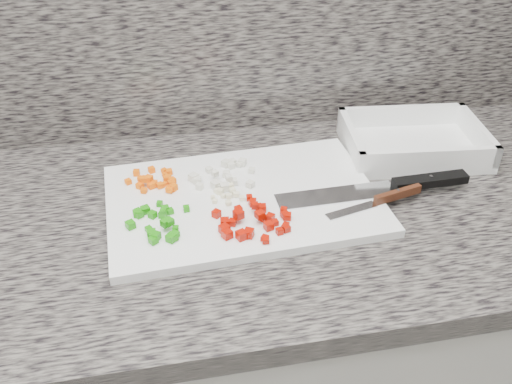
# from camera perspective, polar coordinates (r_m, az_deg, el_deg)

# --- Properties ---
(cabinet) EXTENTS (3.92, 0.62, 0.86)m
(cabinet) POSITION_cam_1_polar(r_m,az_deg,el_deg) (1.34, -5.76, -18.51)
(cabinet) COLOR beige
(cabinet) RESTS_ON ground
(countertop) EXTENTS (3.96, 0.64, 0.04)m
(countertop) POSITION_cam_1_polar(r_m,az_deg,el_deg) (1.02, -7.20, -3.09)
(countertop) COLOR #625D56
(countertop) RESTS_ON cabinet
(cutting_board) EXTENTS (0.49, 0.34, 0.02)m
(cutting_board) POSITION_cam_1_polar(r_m,az_deg,el_deg) (1.02, -1.32, -0.79)
(cutting_board) COLOR white
(cutting_board) RESTS_ON countertop
(carrot_pile) EXTENTS (0.10, 0.09, 0.02)m
(carrot_pile) POSITION_cam_1_polar(r_m,az_deg,el_deg) (1.06, -9.98, 1.14)
(carrot_pile) COLOR #FF6205
(carrot_pile) RESTS_ON cutting_board
(onion_pile) EXTENTS (0.13, 0.10, 0.02)m
(onion_pile) POSITION_cam_1_polar(r_m,az_deg,el_deg) (1.06, -3.52, 1.61)
(onion_pile) COLOR silver
(onion_pile) RESTS_ON cutting_board
(green_pepper_pile) EXTENTS (0.11, 0.12, 0.02)m
(green_pepper_pile) POSITION_cam_1_polar(r_m,az_deg,el_deg) (0.95, -9.90, -3.06)
(green_pepper_pile) COLOR #1D8C0C
(green_pepper_pile) RESTS_ON cutting_board
(red_pepper_pile) EXTENTS (0.13, 0.13, 0.02)m
(red_pepper_pile) POSITION_cam_1_polar(r_m,az_deg,el_deg) (0.94, -0.41, -2.90)
(red_pepper_pile) COLOR #A80F02
(red_pepper_pile) RESTS_ON cutting_board
(garlic_pile) EXTENTS (0.06, 0.07, 0.01)m
(garlic_pile) POSITION_cam_1_polar(r_m,az_deg,el_deg) (1.01, -2.90, -0.16)
(garlic_pile) COLOR #F0E8B9
(garlic_pile) RESTS_ON cutting_board
(chef_knife) EXTENTS (0.36, 0.05, 0.02)m
(chef_knife) POSITION_cam_1_polar(r_m,az_deg,el_deg) (1.06, 14.06, 0.63)
(chef_knife) COLOR silver
(chef_knife) RESTS_ON cutting_board
(paring_knife) EXTENTS (0.19, 0.06, 0.02)m
(paring_knife) POSITION_cam_1_polar(r_m,az_deg,el_deg) (1.02, 12.88, -0.62)
(paring_knife) COLOR silver
(paring_knife) RESTS_ON cutting_board
(tray) EXTENTS (0.30, 0.23, 0.06)m
(tray) POSITION_cam_1_polar(r_m,az_deg,el_deg) (1.21, 15.44, 4.73)
(tray) COLOR white
(tray) RESTS_ON countertop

